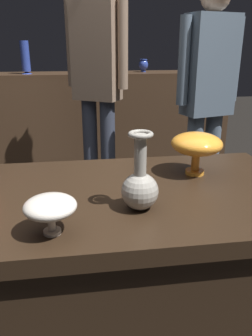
% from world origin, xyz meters
% --- Properties ---
extents(display_plinth, '(1.20, 0.64, 0.80)m').
position_xyz_m(display_plinth, '(0.00, 0.00, 0.40)').
color(display_plinth, black).
rests_on(display_plinth, ground_plane).
extents(back_display_shelf, '(2.60, 0.40, 0.99)m').
position_xyz_m(back_display_shelf, '(0.00, 2.20, 0.49)').
color(back_display_shelf, '#422D1E').
rests_on(back_display_shelf, ground_plane).
extents(vase_centerpiece, '(0.10, 0.10, 0.22)m').
position_xyz_m(vase_centerpiece, '(0.06, -0.12, 0.87)').
color(vase_centerpiece, gray).
rests_on(vase_centerpiece, display_plinth).
extents(vase_tall_behind, '(0.13, 0.13, 0.10)m').
position_xyz_m(vase_tall_behind, '(-0.17, -0.22, 0.87)').
color(vase_tall_behind, silver).
rests_on(vase_tall_behind, display_plinth).
extents(vase_left_accent, '(0.18, 0.18, 0.15)m').
position_xyz_m(vase_left_accent, '(0.30, 0.11, 0.91)').
color(vase_left_accent, orange).
rests_on(vase_left_accent, display_plinth).
extents(shelf_vase_left, '(0.09, 0.09, 0.27)m').
position_xyz_m(shelf_vase_left, '(-0.52, 2.15, 1.12)').
color(shelf_vase_left, '#2D429E').
rests_on(shelf_vase_left, back_display_shelf).
extents(shelf_vase_far_right, '(0.08, 0.08, 0.18)m').
position_xyz_m(shelf_vase_far_right, '(1.04, 2.14, 1.04)').
color(shelf_vase_far_right, '#7A388E').
rests_on(shelf_vase_far_right, back_display_shelf).
extents(shelf_vase_right, '(0.09, 0.09, 0.11)m').
position_xyz_m(shelf_vase_right, '(0.52, 2.21, 1.05)').
color(shelf_vase_right, '#2D429E').
rests_on(shelf_vase_right, back_display_shelf).
extents(visitor_near_right, '(0.46, 0.26, 1.59)m').
position_xyz_m(visitor_near_right, '(0.76, 1.20, 0.94)').
color(visitor_near_right, slate).
rests_on(visitor_near_right, ground_plane).
extents(visitor_center_back, '(0.41, 0.32, 1.73)m').
position_xyz_m(visitor_center_back, '(0.05, 1.50, 1.03)').
color(visitor_center_back, '#333847').
rests_on(visitor_center_back, ground_plane).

